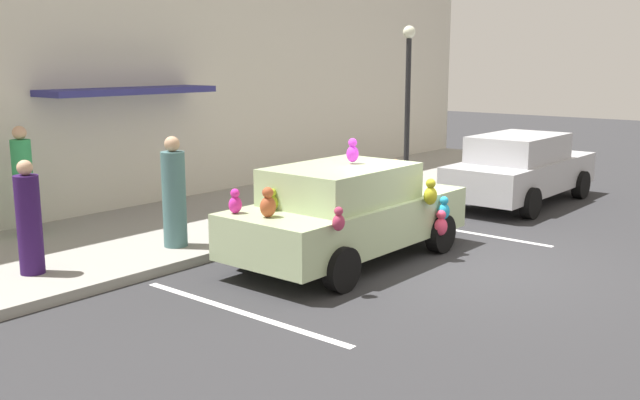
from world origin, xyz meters
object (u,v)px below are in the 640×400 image
plush_covered_car (348,212)px  street_lamp_post (408,91)px  parked_sedan_behind (521,168)px  pedestrian_walking_past (29,222)px  pedestrian_by_lamp (174,196)px  teddy_bear_on_sidewalk (317,196)px  pedestrian_near_shopfront (24,184)px

plush_covered_car → street_lamp_post: (4.92, 2.10, 1.65)m
plush_covered_car → parked_sedan_behind: (6.10, -0.14, -0.01)m
pedestrian_walking_past → pedestrian_by_lamp: bearing=-9.2°
parked_sedan_behind → pedestrian_by_lamp: 8.02m
teddy_bear_on_sidewalk → plush_covered_car: bearing=-130.7°
teddy_bear_on_sidewalk → parked_sedan_behind: bearing=-30.4°
pedestrian_walking_past → pedestrian_by_lamp: pedestrian_by_lamp is taller
plush_covered_car → pedestrian_near_shopfront: pedestrian_near_shopfront is taller
pedestrian_by_lamp → plush_covered_car: bearing=-57.2°
pedestrian_near_shopfront → pedestrian_walking_past: bearing=-116.6°
pedestrian_by_lamp → parked_sedan_behind: bearing=-18.2°
pedestrian_near_shopfront → pedestrian_walking_past: size_ratio=1.16×
plush_covered_car → pedestrian_walking_past: 4.69m
street_lamp_post → pedestrian_near_shopfront: 8.26m
parked_sedan_behind → pedestrian_near_shopfront: 10.16m
parked_sedan_behind → pedestrian_walking_past: 10.31m
pedestrian_walking_past → street_lamp_post: bearing=-4.2°
teddy_bear_on_sidewalk → pedestrian_near_shopfront: pedestrian_near_shopfront is taller
parked_sedan_behind → pedestrian_by_lamp: pedestrian_by_lamp is taller
pedestrian_walking_past → pedestrian_by_lamp: 2.31m
parked_sedan_behind → street_lamp_post: 3.02m
parked_sedan_behind → pedestrian_walking_past: pedestrian_walking_past is taller
parked_sedan_behind → teddy_bear_on_sidewalk: (-4.14, 2.42, -0.31)m
plush_covered_car → teddy_bear_on_sidewalk: plush_covered_car is taller
street_lamp_post → teddy_bear_on_sidewalk: bearing=176.5°
street_lamp_post → pedestrian_near_shopfront: size_ratio=1.96×
teddy_bear_on_sidewalk → street_lamp_post: size_ratio=0.19×
pedestrian_near_shopfront → pedestrian_walking_past: pedestrian_near_shopfront is taller
parked_sedan_behind → teddy_bear_on_sidewalk: size_ratio=6.27×
parked_sedan_behind → pedestrian_by_lamp: bearing=161.8°
teddy_bear_on_sidewalk → pedestrian_near_shopfront: 5.40m
street_lamp_post → pedestrian_by_lamp: 6.62m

